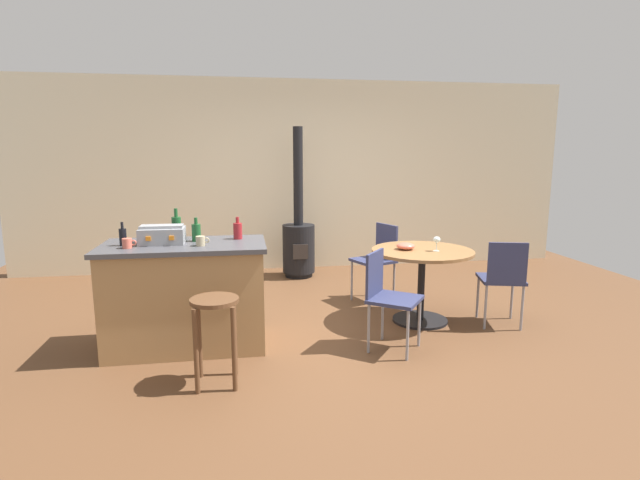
# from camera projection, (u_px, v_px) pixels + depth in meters

# --- Properties ---
(ground_plane) EXTENTS (8.80, 8.80, 0.00)m
(ground_plane) POSITION_uv_depth(u_px,v_px,m) (332.00, 331.00, 4.64)
(ground_plane) COLOR brown
(back_wall) EXTENTS (8.00, 0.10, 2.70)m
(back_wall) POSITION_uv_depth(u_px,v_px,m) (298.00, 176.00, 7.04)
(back_wall) COLOR beige
(back_wall) RESTS_ON ground_plane
(kitchen_island) EXTENTS (1.38, 0.73, 0.92)m
(kitchen_island) POSITION_uv_depth(u_px,v_px,m) (186.00, 295.00, 4.21)
(kitchen_island) COLOR #A37A4C
(kitchen_island) RESTS_ON ground_plane
(wooden_stool) EXTENTS (0.35, 0.35, 0.65)m
(wooden_stool) POSITION_uv_depth(u_px,v_px,m) (215.00, 321.00, 3.51)
(wooden_stool) COLOR brown
(wooden_stool) RESTS_ON ground_plane
(dining_table) EXTENTS (1.00, 1.00, 0.74)m
(dining_table) POSITION_uv_depth(u_px,v_px,m) (422.00, 267.00, 4.82)
(dining_table) COLOR black
(dining_table) RESTS_ON ground_plane
(folding_chair_near) EXTENTS (0.52, 0.52, 0.88)m
(folding_chair_near) POSITION_uv_depth(u_px,v_px,m) (378.00, 256.00, 5.52)
(folding_chair_near) COLOR navy
(folding_chair_near) RESTS_ON ground_plane
(folding_chair_far) EXTENTS (0.56, 0.56, 0.85)m
(folding_chair_far) POSITION_uv_depth(u_px,v_px,m) (387.00, 293.00, 4.16)
(folding_chair_far) COLOR navy
(folding_chair_far) RESTS_ON ground_plane
(folding_chair_left) EXTENTS (0.49, 0.49, 0.86)m
(folding_chair_left) POSITION_uv_depth(u_px,v_px,m) (503.00, 276.00, 4.69)
(folding_chair_left) COLOR navy
(folding_chair_left) RESTS_ON ground_plane
(wood_stove) EXTENTS (0.44, 0.45, 2.02)m
(wood_stove) POSITION_uv_depth(u_px,v_px,m) (299.00, 240.00, 6.63)
(wood_stove) COLOR black
(wood_stove) RESTS_ON ground_plane
(toolbox) EXTENTS (0.37, 0.25, 0.16)m
(toolbox) POSITION_uv_depth(u_px,v_px,m) (162.00, 235.00, 4.11)
(toolbox) COLOR gray
(toolbox) RESTS_ON kitchen_island
(bottle_0) EXTENTS (0.06, 0.06, 0.20)m
(bottle_0) POSITION_uv_depth(u_px,v_px,m) (123.00, 237.00, 4.03)
(bottle_0) COLOR black
(bottle_0) RESTS_ON kitchen_island
(bottle_1) EXTENTS (0.08, 0.08, 0.27)m
(bottle_1) POSITION_uv_depth(u_px,v_px,m) (177.00, 227.00, 4.34)
(bottle_1) COLOR #194C23
(bottle_1) RESTS_ON kitchen_island
(bottle_2) EXTENTS (0.08, 0.08, 0.20)m
(bottle_2) POSITION_uv_depth(u_px,v_px,m) (238.00, 230.00, 4.34)
(bottle_2) COLOR maroon
(bottle_2) RESTS_ON kitchen_island
(bottle_3) EXTENTS (0.08, 0.08, 0.21)m
(bottle_3) POSITION_uv_depth(u_px,v_px,m) (196.00, 232.00, 4.23)
(bottle_3) COLOR #194C23
(bottle_3) RESTS_ON kitchen_island
(cup_0) EXTENTS (0.11, 0.08, 0.08)m
(cup_0) POSITION_uv_depth(u_px,v_px,m) (127.00, 243.00, 3.93)
(cup_0) COLOR #DB6651
(cup_0) RESTS_ON kitchen_island
(cup_1) EXTENTS (0.11, 0.08, 0.08)m
(cup_1) POSITION_uv_depth(u_px,v_px,m) (201.00, 241.00, 4.03)
(cup_1) COLOR tan
(cup_1) RESTS_ON kitchen_island
(wine_glass) EXTENTS (0.07, 0.07, 0.14)m
(wine_glass) POSITION_uv_depth(u_px,v_px,m) (437.00, 240.00, 4.71)
(wine_glass) COLOR silver
(wine_glass) RESTS_ON dining_table
(serving_bowl) EXTENTS (0.18, 0.18, 0.07)m
(serving_bowl) POSITION_uv_depth(u_px,v_px,m) (406.00, 246.00, 4.80)
(serving_bowl) COLOR #DB6651
(serving_bowl) RESTS_ON dining_table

